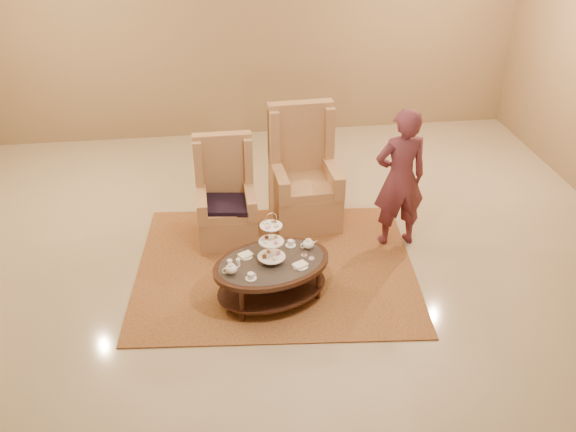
{
  "coord_description": "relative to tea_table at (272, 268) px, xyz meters",
  "views": [
    {
      "loc": [
        -0.79,
        -5.45,
        4.0
      ],
      "look_at": [
        -0.02,
        0.2,
        0.65
      ],
      "focal_mm": 40.0,
      "sensor_mm": 36.0,
      "label": 1
    }
  ],
  "objects": [
    {
      "name": "ceiling",
      "position": [
        0.25,
        0.3,
        -0.36
      ],
      "size": [
        8.0,
        8.0,
        0.02
      ],
      "primitive_type": "cube",
      "color": "beige",
      "rests_on": "ground"
    },
    {
      "name": "rug",
      "position": [
        0.1,
        0.52,
        -0.35
      ],
      "size": [
        3.18,
        2.74,
        0.02
      ],
      "rotation": [
        0.0,
        0.0,
        -0.1
      ],
      "color": "#9E6E38",
      "rests_on": "ground"
    },
    {
      "name": "armchair_right",
      "position": [
        0.56,
        1.54,
        0.11
      ],
      "size": [
        0.8,
        0.82,
        1.41
      ],
      "rotation": [
        0.0,
        0.0,
        0.05
      ],
      "color": "tan",
      "rests_on": "ground"
    },
    {
      "name": "tea_table",
      "position": [
        0.0,
        0.0,
        0.0
      ],
      "size": [
        1.38,
        1.15,
        1.0
      ],
      "rotation": [
        0.0,
        0.0,
        0.31
      ],
      "color": "black",
      "rests_on": "ground"
    },
    {
      "name": "armchair_left",
      "position": [
        -0.38,
        1.25,
        0.05
      ],
      "size": [
        0.65,
        0.68,
        1.21
      ],
      "rotation": [
        0.0,
        0.0,
        0.01
      ],
      "color": "tan",
      "rests_on": "ground"
    },
    {
      "name": "wall_back",
      "position": [
        0.25,
        4.3,
        1.39
      ],
      "size": [
        8.0,
        0.04,
        3.5
      ],
      "primitive_type": "cube",
      "color": "#957951",
      "rests_on": "ground"
    },
    {
      "name": "person",
      "position": [
        1.52,
        0.86,
        0.45
      ],
      "size": [
        0.63,
        0.44,
        1.63
      ],
      "rotation": [
        0.0,
        0.0,
        3.23
      ],
      "color": "#5A2630",
      "rests_on": "ground"
    },
    {
      "name": "ground",
      "position": [
        0.25,
        0.3,
        -0.36
      ],
      "size": [
        8.0,
        8.0,
        0.0
      ],
      "primitive_type": "plane",
      "color": "tan",
      "rests_on": "ground"
    }
  ]
}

